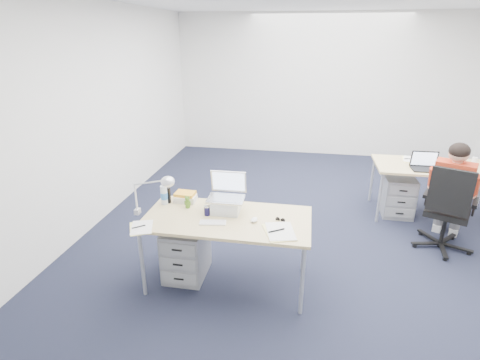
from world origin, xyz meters
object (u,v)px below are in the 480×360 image
object	(u,v)px
wireless_keyboard	(213,222)
can_koozie	(207,210)
book_stack	(185,197)
far_cup	(474,161)
headphones	(218,200)
office_chair	(444,226)
dark_laptop	(427,161)
desk_far	(437,169)
sunglasses	(280,220)
silver_laptop	(226,194)
drawer_pedestal_near	(186,251)
water_bottle	(164,194)
desk_near	(227,222)
seated_person	(451,194)
computer_mouse	(254,220)
drawer_pedestal_far	(397,195)
desk_lamp	(148,195)
bear_figurine	(188,202)
cordless_phone	(168,195)

from	to	relation	value
wireless_keyboard	can_koozie	world-z (taller)	can_koozie
book_stack	far_cup	distance (m)	3.95
headphones	can_koozie	world-z (taller)	can_koozie
office_chair	dark_laptop	xyz separation A→B (m)	(-0.10, 0.71, 0.55)
desk_far	sunglasses	distance (m)	2.78
silver_laptop	sunglasses	xyz separation A→B (m)	(0.55, -0.10, -0.18)
desk_far	drawer_pedestal_near	size ratio (longest dim) A/B	2.91
water_bottle	desk_near	bearing A→B (deg)	-15.17
desk_far	silver_laptop	xyz separation A→B (m)	(-2.49, -1.88, 0.24)
headphones	far_cup	bearing A→B (deg)	49.80
seated_person	silver_laptop	distance (m)	2.71
computer_mouse	headphones	bearing A→B (deg)	148.76
far_cup	silver_laptop	bearing A→B (deg)	-145.72
computer_mouse	can_koozie	bearing A→B (deg)	-177.34
desk_far	far_cup	xyz separation A→B (m)	(0.51, 0.17, 0.09)
water_bottle	dark_laptop	bearing A→B (deg)	28.41
desk_near	drawer_pedestal_far	world-z (taller)	desk_near
headphones	dark_laptop	distance (m)	2.82
headphones	water_bottle	bearing A→B (deg)	-144.89
can_koozie	wireless_keyboard	bearing A→B (deg)	-58.58
desk_lamp	silver_laptop	bearing A→B (deg)	5.28
sunglasses	desk_lamp	distance (m)	1.28
wireless_keyboard	bear_figurine	world-z (taller)	bear_figurine
seated_person	water_bottle	distance (m)	3.30
office_chair	desk_lamp	size ratio (longest dim) A/B	2.42
drawer_pedestal_near	drawer_pedestal_far	xyz separation A→B (m)	(2.45, 1.93, 0.00)
bear_figurine	desk_lamp	xyz separation A→B (m)	(-0.31, -0.22, 0.15)
computer_mouse	sunglasses	world-z (taller)	computer_mouse
drawer_pedestal_far	silver_laptop	world-z (taller)	silver_laptop
silver_laptop	far_cup	xyz separation A→B (m)	(3.00, 2.05, -0.14)
water_bottle	desk_lamp	size ratio (longest dim) A/B	0.53
desk_near	bear_figurine	xyz separation A→B (m)	(-0.44, 0.14, 0.11)
headphones	office_chair	bearing A→B (deg)	35.96
bear_figurine	book_stack	xyz separation A→B (m)	(-0.07, 0.15, -0.01)
sunglasses	far_cup	size ratio (longest dim) A/B	1.03
drawer_pedestal_near	drawer_pedestal_far	bearing A→B (deg)	38.17
water_bottle	cordless_phone	xyz separation A→B (m)	(0.03, 0.03, -0.03)
seated_person	drawer_pedestal_near	size ratio (longest dim) A/B	2.31
office_chair	cordless_phone	xyz separation A→B (m)	(-3.02, -0.86, 0.52)
sunglasses	bear_figurine	bearing A→B (deg)	-172.06
desk_near	office_chair	size ratio (longest dim) A/B	1.53
desk_near	book_stack	world-z (taller)	book_stack
computer_mouse	bear_figurine	world-z (taller)	bear_figurine
computer_mouse	far_cup	distance (m)	3.48
bear_figurine	far_cup	bearing A→B (deg)	45.47
drawer_pedestal_far	cordless_phone	bearing A→B (deg)	-146.83
desk_far	sunglasses	bearing A→B (deg)	-134.62
drawer_pedestal_far	far_cup	bearing A→B (deg)	11.64
bear_figurine	office_chair	bearing A→B (deg)	33.32
sunglasses	silver_laptop	bearing A→B (deg)	-175.15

